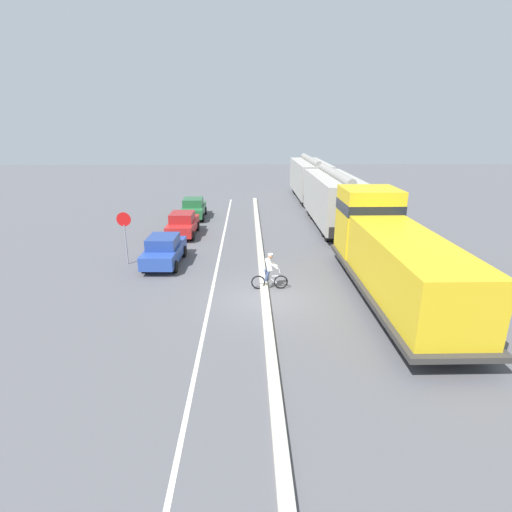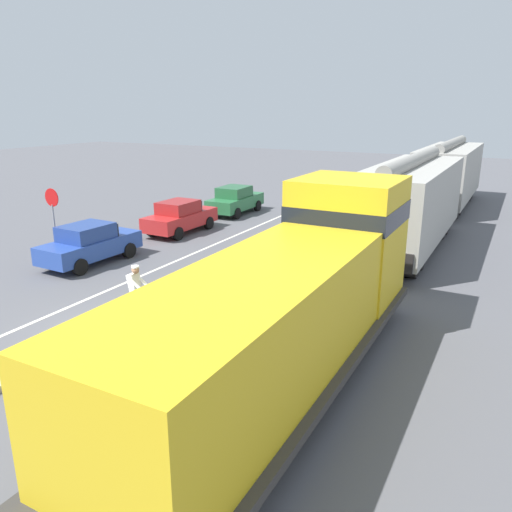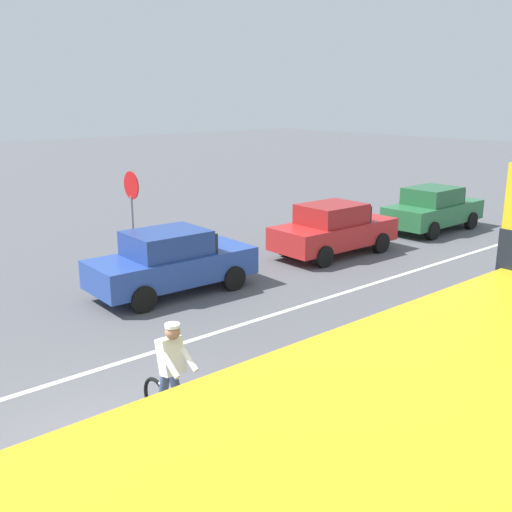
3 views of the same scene
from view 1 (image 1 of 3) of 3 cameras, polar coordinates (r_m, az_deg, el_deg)
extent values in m
plane|color=#56565B|center=(17.69, 1.28, -6.06)|extent=(120.00, 120.00, 0.00)
cube|color=#B2AD9E|center=(23.25, 0.64, 0.26)|extent=(0.36, 36.00, 0.16)
cube|color=silver|center=(23.32, -5.26, 0.04)|extent=(0.14, 36.00, 0.01)
cube|color=gold|center=(17.31, 20.12, -1.03)|extent=(2.70, 9.86, 2.40)
cube|color=gold|center=(21.69, 15.68, 4.74)|extent=(2.80, 2.80, 3.50)
cube|color=black|center=(21.53, 15.86, 6.77)|extent=(2.83, 2.83, 0.56)
cube|color=#383533|center=(18.24, 19.05, -3.96)|extent=(3.10, 11.60, 0.20)
cylinder|color=#4C4947|center=(18.29, 19.00, -4.40)|extent=(1.10, 3.00, 1.10)
cylinder|color=black|center=(21.84, 15.54, -0.49)|extent=(2.40, 1.00, 1.00)
cylinder|color=black|center=(21.12, 16.14, -1.20)|extent=(2.40, 1.00, 1.00)
cylinder|color=black|center=(20.41, 16.78, -1.95)|extent=(2.40, 1.00, 1.00)
cylinder|color=black|center=(16.30, 21.78, -7.78)|extent=(2.40, 1.00, 1.00)
cylinder|color=black|center=(15.64, 22.88, -9.05)|extent=(2.40, 1.00, 1.00)
cylinder|color=black|center=(15.01, 24.09, -10.41)|extent=(2.40, 1.00, 1.00)
cube|color=#A7A49C|center=(29.91, 11.01, 8.13)|extent=(2.90, 10.40, 3.10)
cylinder|color=gray|center=(29.66, 11.22, 11.41)|extent=(0.60, 9.88, 0.60)
cube|color=black|center=(35.19, 9.15, 7.76)|extent=(2.61, 0.10, 0.70)
cube|color=black|center=(25.18, 13.27, 3.25)|extent=(2.61, 0.10, 0.70)
cylinder|color=black|center=(33.86, 9.54, 6.46)|extent=(2.46, 0.90, 0.90)
cylinder|color=black|center=(32.81, 9.88, 6.06)|extent=(2.46, 0.90, 0.90)
cylinder|color=black|center=(27.72, 11.92, 3.66)|extent=(2.46, 0.90, 0.90)
cylinder|color=black|center=(26.69, 12.43, 3.05)|extent=(2.46, 0.90, 0.90)
cube|color=#A4A199|center=(41.19, 7.68, 11.05)|extent=(2.90, 10.40, 3.10)
cylinder|color=gray|center=(41.01, 7.79, 13.45)|extent=(0.60, 9.88, 0.60)
cube|color=black|center=(46.50, 6.64, 10.43)|extent=(2.61, 0.10, 0.70)
cube|color=black|center=(36.26, 8.84, 8.09)|extent=(2.61, 0.10, 0.70)
cylinder|color=black|center=(45.13, 6.87, 9.54)|extent=(2.46, 0.90, 0.90)
cylinder|color=black|center=(44.05, 7.07, 9.32)|extent=(2.46, 0.90, 0.90)
cylinder|color=black|center=(38.84, 8.17, 8.05)|extent=(2.46, 0.90, 0.90)
cylinder|color=black|center=(37.78, 8.43, 7.75)|extent=(2.46, 0.90, 0.90)
cube|color=#28479E|center=(22.22, -12.94, 0.51)|extent=(1.82, 4.25, 0.70)
cube|color=navy|center=(21.90, -13.15, 2.00)|extent=(1.55, 1.94, 0.60)
cube|color=#1E232D|center=(22.84, -12.58, 2.59)|extent=(1.43, 0.16, 0.51)
cylinder|color=black|center=(23.72, -14.09, 0.67)|extent=(0.24, 0.65, 0.64)
cylinder|color=black|center=(23.37, -10.25, 0.67)|extent=(0.24, 0.65, 0.64)
cylinder|color=black|center=(21.35, -15.75, -1.47)|extent=(0.24, 0.65, 0.64)
cylinder|color=black|center=(20.95, -11.51, -1.50)|extent=(0.24, 0.65, 0.64)
cube|color=red|center=(27.79, -10.39, 4.26)|extent=(1.75, 4.22, 0.70)
cube|color=maroon|center=(27.49, -10.51, 5.50)|extent=(1.52, 1.92, 0.60)
cube|color=#1E232D|center=(28.47, -10.18, 5.85)|extent=(1.43, 0.14, 0.51)
cylinder|color=black|center=(29.26, -11.50, 4.20)|extent=(0.23, 0.64, 0.64)
cylinder|color=black|center=(29.00, -8.35, 4.25)|extent=(0.23, 0.64, 0.64)
cylinder|color=black|center=(26.79, -12.50, 2.82)|extent=(0.23, 0.64, 0.64)
cylinder|color=black|center=(26.50, -9.08, 2.86)|extent=(0.23, 0.64, 0.64)
cube|color=#286B3D|center=(32.92, -8.89, 6.54)|extent=(1.79, 4.23, 0.70)
cube|color=#225B34|center=(32.65, -8.98, 7.61)|extent=(1.54, 1.93, 0.60)
cube|color=#1E232D|center=(33.64, -8.79, 7.84)|extent=(1.43, 0.15, 0.51)
cylinder|color=black|center=(34.36, -9.98, 6.39)|extent=(0.23, 0.64, 0.64)
cylinder|color=black|center=(34.18, -7.28, 6.45)|extent=(0.23, 0.64, 0.64)
cylinder|color=black|center=(31.84, -10.56, 5.40)|extent=(0.23, 0.64, 0.64)
cylinder|color=black|center=(31.65, -7.65, 5.47)|extent=(0.23, 0.64, 0.64)
torus|color=black|center=(18.60, 3.57, -3.73)|extent=(0.66, 0.07, 0.66)
torus|color=black|center=(18.53, 0.32, -3.77)|extent=(0.66, 0.07, 0.66)
cylinder|color=silver|center=(18.44, 1.96, -2.89)|extent=(0.79, 0.06, 0.05)
cylinder|color=silver|center=(18.52, 2.26, -3.40)|extent=(0.48, 0.06, 0.36)
cylinder|color=silver|center=(18.38, 1.28, -2.46)|extent=(0.04, 0.04, 0.30)
cylinder|color=silver|center=(18.39, 3.35, -2.14)|extent=(0.04, 0.48, 0.04)
cylinder|color=#38476B|center=(18.51, 1.57, -2.64)|extent=(0.30, 0.14, 0.52)
cylinder|color=#38476B|center=(18.33, 1.61, -2.86)|extent=(0.27, 0.14, 0.52)
cube|color=white|center=(18.24, 1.82, -1.22)|extent=(0.33, 0.34, 0.57)
sphere|color=#9E7051|center=(18.12, 2.05, -0.06)|extent=(0.22, 0.22, 0.22)
cylinder|color=white|center=(18.09, 2.06, 0.24)|extent=(0.22, 0.22, 0.05)
cylinder|color=white|center=(18.41, 2.41, -1.05)|extent=(0.46, 0.10, 0.36)
cylinder|color=white|center=(18.11, 2.48, -1.38)|extent=(0.46, 0.10, 0.36)
cylinder|color=gray|center=(22.66, -18.05, 1.54)|extent=(0.07, 0.07, 2.20)
cylinder|color=red|center=(22.33, -18.39, 4.99)|extent=(0.76, 0.03, 0.76)
cylinder|color=white|center=(22.34, -18.38, 5.00)|extent=(0.48, 0.02, 0.48)
camera|label=2|loc=(12.58, 55.66, 4.70)|focal=35.00mm
camera|label=3|loc=(15.28, 29.85, 6.69)|focal=42.00mm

